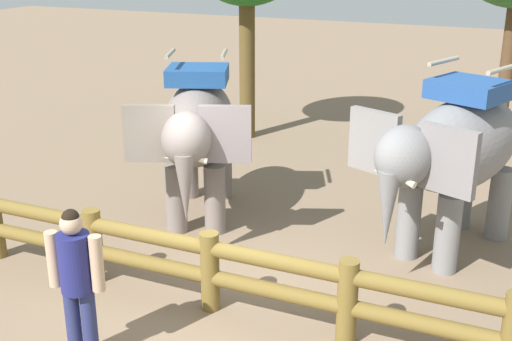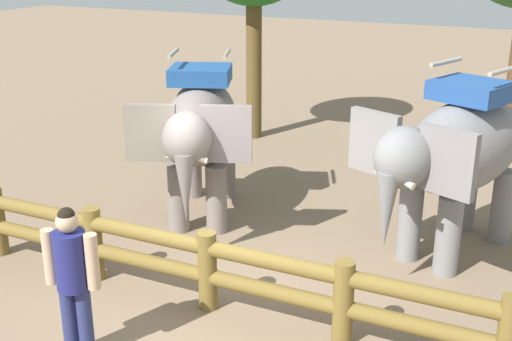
{
  "view_description": "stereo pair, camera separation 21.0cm",
  "coord_description": "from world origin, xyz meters",
  "px_view_note": "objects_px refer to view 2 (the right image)",
  "views": [
    {
      "loc": [
        3.45,
        -6.62,
        4.46
      ],
      "look_at": [
        0.0,
        1.22,
        1.4
      ],
      "focal_mm": 45.69,
      "sensor_mm": 36.0,
      "label": 1
    },
    {
      "loc": [
        3.64,
        -6.53,
        4.46
      ],
      "look_at": [
        0.0,
        1.22,
        1.4
      ],
      "focal_mm": 45.69,
      "sensor_mm": 36.0,
      "label": 2
    }
  ],
  "objects_px": {
    "elephant_near_left": "(200,129)",
    "elephant_center": "(457,152)",
    "log_fence": "(207,265)",
    "tourist_woman_in_black": "(72,273)"
  },
  "relations": [
    {
      "from": "log_fence",
      "to": "elephant_near_left",
      "type": "xyz_separation_m",
      "value": [
        -1.49,
        2.48,
        0.95
      ]
    },
    {
      "from": "log_fence",
      "to": "elephant_near_left",
      "type": "height_order",
      "value": "elephant_near_left"
    },
    {
      "from": "log_fence",
      "to": "tourist_woman_in_black",
      "type": "relative_size",
      "value": 4.04
    },
    {
      "from": "elephant_center",
      "to": "tourist_woman_in_black",
      "type": "xyz_separation_m",
      "value": [
        -3.3,
        -4.37,
        -0.54
      ]
    },
    {
      "from": "log_fence",
      "to": "tourist_woman_in_black",
      "type": "bearing_deg",
      "value": -118.14
    },
    {
      "from": "log_fence",
      "to": "elephant_center",
      "type": "bearing_deg",
      "value": 48.96
    },
    {
      "from": "elephant_center",
      "to": "log_fence",
      "type": "bearing_deg",
      "value": -131.04
    },
    {
      "from": "tourist_woman_in_black",
      "to": "log_fence",
      "type": "bearing_deg",
      "value": 61.86
    },
    {
      "from": "elephant_center",
      "to": "tourist_woman_in_black",
      "type": "bearing_deg",
      "value": -127.03
    },
    {
      "from": "elephant_near_left",
      "to": "elephant_center",
      "type": "distance_m",
      "value": 4.0
    }
  ]
}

